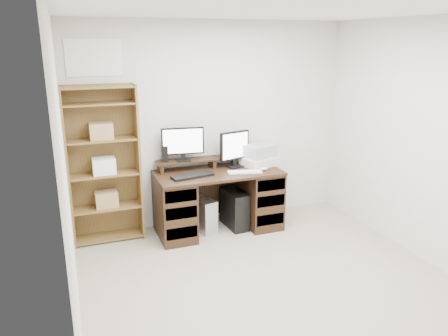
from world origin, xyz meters
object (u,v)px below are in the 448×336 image
monitor_wide (183,142)px  printer (260,161)px  desk (218,200)px  bookshelf (104,164)px  tower_silver (202,214)px  monitor_small (235,148)px  tower_black (235,209)px

monitor_wide → printer: size_ratio=1.19×
desk → bookshelf: bookshelf is taller
printer → bookshelf: size_ratio=0.24×
desk → tower_silver: desk is taller
monitor_wide → monitor_small: bearing=0.4°
monitor_small → tower_black: (-0.04, -0.12, -0.76)m
bookshelf → desk: bearing=-9.3°
bookshelf → printer: bearing=-4.3°
monitor_small → printer: monitor_small is taller
tower_black → bookshelf: (-1.52, 0.21, 0.68)m
desk → monitor_wide: (-0.37, 0.19, 0.71)m
monitor_small → printer: size_ratio=1.05×
tower_silver → monitor_wide: bearing=126.0°
monitor_wide → printer: bearing=-0.2°
printer → monitor_small: bearing=155.2°
monitor_small → tower_silver: monitor_small is taller
monitor_wide → desk: bearing=-20.4°
monitor_wide → printer: monitor_wide is taller
desk → tower_black: bearing=0.8°
monitor_wide → tower_silver: monitor_wide is taller
bookshelf → monitor_wide: bearing=-1.2°
desk → monitor_small: monitor_small is taller
printer → tower_silver: printer is taller
desk → bookshelf: size_ratio=0.83×
desk → printer: printer is taller
monitor_small → tower_silver: 0.91m
tower_silver → tower_black: (0.41, -0.04, 0.03)m
tower_black → bookshelf: 1.68m
monitor_small → tower_silver: (-0.45, -0.07, -0.79)m
desk → printer: (0.58, 0.07, 0.41)m
desk → tower_black: desk is taller
monitor_wide → monitor_small: (0.63, -0.07, -0.10)m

